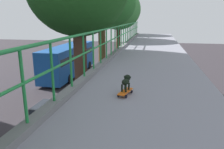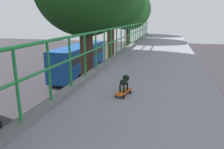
{
  "view_description": "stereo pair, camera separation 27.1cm",
  "coord_description": "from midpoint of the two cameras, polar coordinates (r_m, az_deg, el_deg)",
  "views": [
    {
      "loc": [
        1.4,
        -2.0,
        6.73
      ],
      "look_at": [
        0.49,
        2.6,
        5.5
      ],
      "focal_mm": 34.8,
      "sensor_mm": 36.0,
      "label": 1
    },
    {
      "loc": [
        1.67,
        -1.93,
        6.73
      ],
      "look_at": [
        0.49,
        2.6,
        5.5
      ],
      "focal_mm": 34.8,
      "sensor_mm": 36.0,
      "label": 2
    }
  ],
  "objects": [
    {
      "name": "roadside_tree_far",
      "position": [
        15.61,
        0.14,
        17.76
      ],
      "size": [
        4.71,
        4.71,
        9.37
      ],
      "color": "brown",
      "rests_on": "ground"
    },
    {
      "name": "car_white_fifth",
      "position": [
        14.66,
        -13.32,
        -10.02
      ],
      "size": [
        1.95,
        3.85,
        1.49
      ],
      "color": "silver",
      "rests_on": "ground"
    },
    {
      "name": "roadside_tree_farthest",
      "position": [
        20.18,
        4.76,
        16.47
      ],
      "size": [
        3.95,
        3.95,
        9.21
      ],
      "color": "#4F3421",
      "rests_on": "ground"
    },
    {
      "name": "city_bus",
      "position": [
        26.25,
        -8.25,
        4.18
      ],
      "size": [
        2.72,
        11.26,
        3.56
      ],
      "color": "navy",
      "rests_on": "ground"
    },
    {
      "name": "toy_skateboard",
      "position": [
        4.32,
        4.86,
        -4.64
      ],
      "size": [
        0.27,
        0.5,
        0.09
      ],
      "color": "orange",
      "rests_on": "overpass_deck"
    },
    {
      "name": "small_dog",
      "position": [
        4.3,
        5.12,
        -1.75
      ],
      "size": [
        0.19,
        0.32,
        0.31
      ],
      "color": "black",
      "rests_on": "toy_skateboard"
    }
  ]
}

